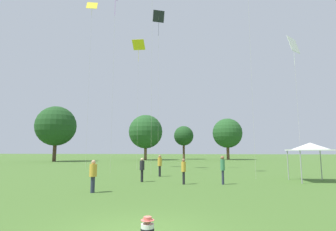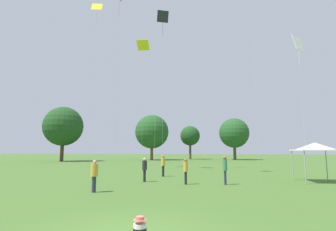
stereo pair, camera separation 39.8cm
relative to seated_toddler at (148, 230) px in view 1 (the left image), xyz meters
name	(u,v)px [view 1 (the left image)]	position (x,y,z in m)	size (l,w,h in m)	color
seated_toddler	(148,230)	(0.00, 0.00, 0.00)	(0.43, 0.52, 0.57)	brown
person_standing_0	(160,164)	(-2.13, 15.66, 0.86)	(0.46, 0.46, 1.81)	black
person_standing_1	(93,173)	(-4.32, 6.78, 0.77)	(0.44, 0.44, 1.69)	#282D42
person_standing_2	(142,167)	(-2.79, 11.72, 0.77)	(0.34, 0.34, 1.67)	black
person_standing_3	(223,167)	(2.76, 10.98, 0.91)	(0.38, 0.38, 1.84)	#282D42
person_standing_4	(184,169)	(0.22, 10.74, 0.78)	(0.38, 0.38, 1.66)	black
canopy_tent	(310,147)	(9.19, 13.34, 2.22)	(2.77, 2.77, 2.75)	white
kite_0	(159,20)	(-3.46, 22.80, 17.59)	(1.46, 0.96, 18.99)	#1E2328
kite_1	(139,47)	(-5.96, 23.10, 14.43)	(1.48, 1.21, 15.42)	yellow
kite_7	(294,47)	(9.31, 15.61, 10.67)	(1.28, 1.30, 11.78)	white
kite_8	(115,0)	(-7.50, 18.57, 17.94)	(1.08, 1.28, 19.46)	#B738C6
kite_9	(92,10)	(-12.30, 23.46, 19.90)	(1.48, 0.96, 21.39)	yellow
distant_tree_0	(146,132)	(-11.25, 52.85, 6.27)	(7.78, 7.78, 10.41)	brown
distant_tree_1	(184,136)	(-2.82, 58.94, 5.56)	(4.89, 4.89, 8.28)	brown
distant_tree_2	(56,126)	(-27.64, 42.81, 6.85)	(7.99, 7.99, 11.10)	#473323
distant_tree_3	(227,133)	(7.79, 57.31, 6.06)	(7.05, 7.05, 9.84)	brown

